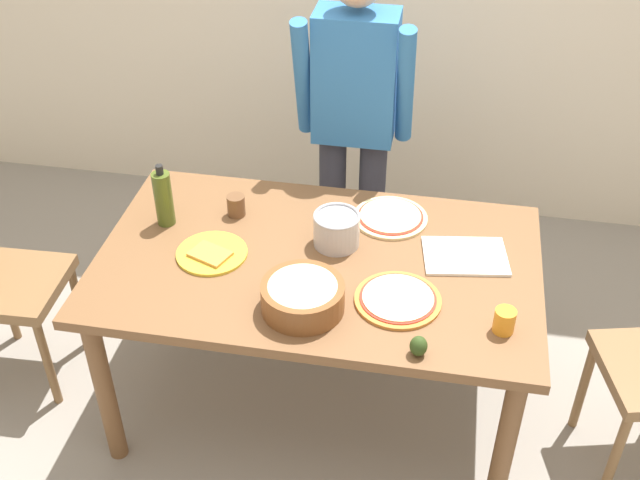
{
  "coord_description": "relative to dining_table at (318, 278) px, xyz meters",
  "views": [
    {
      "loc": [
        0.41,
        -2.19,
        2.52
      ],
      "look_at": [
        0.0,
        0.05,
        0.81
      ],
      "focal_mm": 44.04,
      "sensor_mm": 36.0,
      "label": 1
    }
  ],
  "objects": [
    {
      "name": "olive_oil_bottle",
      "position": [
        -0.61,
        0.12,
        0.2
      ],
      "size": [
        0.07,
        0.07,
        0.26
      ],
      "color": "#47561E",
      "rests_on": "dining_table"
    },
    {
      "name": "person_cook",
      "position": [
        0.02,
        0.76,
        0.27
      ],
      "size": [
        0.49,
        0.25,
        1.62
      ],
      "color": "#2D2D38",
      "rests_on": "ground"
    },
    {
      "name": "cutting_board_white",
      "position": [
        0.53,
        0.11,
        0.1
      ],
      "size": [
        0.33,
        0.26,
        0.01
      ],
      "primitive_type": "cube",
      "rotation": [
        0.0,
        0.0,
        0.15
      ],
      "color": "white",
      "rests_on": "dining_table"
    },
    {
      "name": "cup_orange",
      "position": [
        0.66,
        -0.26,
        0.13
      ],
      "size": [
        0.07,
        0.07,
        0.08
      ],
      "primitive_type": "cylinder",
      "color": "orange",
      "rests_on": "dining_table"
    },
    {
      "name": "pizza_raw_on_board",
      "position": [
        0.23,
        0.3,
        0.1
      ],
      "size": [
        0.29,
        0.29,
        0.02
      ],
      "color": "beige",
      "rests_on": "dining_table"
    },
    {
      "name": "pizza_cooked_on_tray",
      "position": [
        0.31,
        -0.18,
        0.1
      ],
      "size": [
        0.3,
        0.3,
        0.02
      ],
      "color": "#C67A33",
      "rests_on": "dining_table"
    },
    {
      "name": "ground",
      "position": [
        0.0,
        0.0,
        -0.67
      ],
      "size": [
        8.0,
        8.0,
        0.0
      ],
      "primitive_type": "plane",
      "color": "gray"
    },
    {
      "name": "dining_table",
      "position": [
        0.0,
        0.0,
        0.0
      ],
      "size": [
        1.6,
        0.96,
        0.76
      ],
      "color": "brown",
      "rests_on": "ground"
    },
    {
      "name": "avocado",
      "position": [
        0.4,
        -0.41,
        0.13
      ],
      "size": [
        0.06,
        0.06,
        0.07
      ],
      "primitive_type": "ellipsoid",
      "color": "#2D4219",
      "rests_on": "dining_table"
    },
    {
      "name": "popcorn_bowl",
      "position": [
        -0.0,
        -0.27,
        0.15
      ],
      "size": [
        0.28,
        0.28,
        0.11
      ],
      "color": "brown",
      "rests_on": "dining_table"
    },
    {
      "name": "steel_pot",
      "position": [
        0.05,
        0.11,
        0.16
      ],
      "size": [
        0.17,
        0.17,
        0.13
      ],
      "color": "#B7B7BC",
      "rests_on": "dining_table"
    },
    {
      "name": "plate_with_slice",
      "position": [
        -0.38,
        -0.05,
        0.1
      ],
      "size": [
        0.26,
        0.26,
        0.02
      ],
      "color": "gold",
      "rests_on": "dining_table"
    },
    {
      "name": "cup_small_brown",
      "position": [
        -0.36,
        0.22,
        0.13
      ],
      "size": [
        0.07,
        0.07,
        0.08
      ],
      "primitive_type": "cylinder",
      "color": "brown",
      "rests_on": "dining_table"
    }
  ]
}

